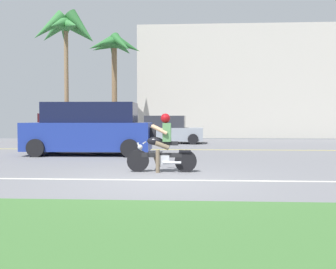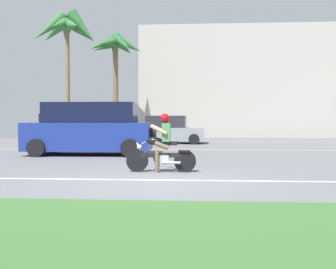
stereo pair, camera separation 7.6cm
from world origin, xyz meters
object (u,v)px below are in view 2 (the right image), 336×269
at_px(parked_car_1, 169,130).
at_px(motorcyclist, 162,147).
at_px(parked_car_0, 67,129).
at_px(palm_tree_1, 115,50).
at_px(suv_nearby, 90,130).
at_px(palm_tree_0, 67,31).

bearing_deg(parked_car_1, motorcyclist, -87.34).
distance_m(parked_car_0, parked_car_1, 6.11).
bearing_deg(palm_tree_1, motorcyclist, -74.13).
height_order(motorcyclist, palm_tree_1, palm_tree_1).
height_order(suv_nearby, palm_tree_0, palm_tree_0).
distance_m(suv_nearby, parked_car_0, 8.64).
xyz_separation_m(suv_nearby, parked_car_0, (-3.53, 7.88, -0.18)).
bearing_deg(palm_tree_1, parked_car_1, -37.61).
bearing_deg(parked_car_0, palm_tree_0, 106.02).
xyz_separation_m(parked_car_0, palm_tree_0, (-0.50, 1.74, 6.08)).
bearing_deg(suv_nearby, parked_car_0, 114.13).
bearing_deg(parked_car_1, suv_nearby, -109.63).
bearing_deg(palm_tree_0, suv_nearby, -67.28).
distance_m(suv_nearby, palm_tree_0, 11.99).
distance_m(parked_car_0, palm_tree_1, 5.83).
xyz_separation_m(parked_car_0, palm_tree_1, (2.50, 1.93, 4.90)).
xyz_separation_m(suv_nearby, palm_tree_0, (-4.03, 9.63, 5.91)).
bearing_deg(motorcyclist, palm_tree_1, 105.87).
relative_size(motorcyclist, palm_tree_1, 0.26).
bearing_deg(parked_car_1, parked_car_0, 172.35).
relative_size(motorcyclist, palm_tree_0, 0.22).
relative_size(motorcyclist, parked_car_0, 0.41).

